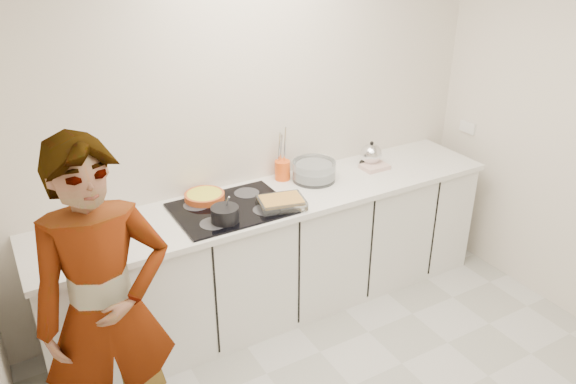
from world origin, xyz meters
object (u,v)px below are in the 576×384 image
tart_dish (205,196)px  mixing_bowl (314,172)px  cook (106,312)px  saucepan (225,214)px  hob (231,208)px  kettle (371,155)px  utensil_crock (282,170)px  baking_dish (281,202)px

tart_dish → mixing_bowl: (0.80, -0.08, 0.03)m
mixing_bowl → cook: 1.81m
saucepan → mixing_bowl: (0.81, 0.26, 0.00)m
hob → kettle: size_ratio=3.77×
utensil_crock → baking_dish: bearing=-120.2°
mixing_bowl → utensil_crock: bearing=145.2°
hob → cook: cook is taller
tart_dish → saucepan: size_ratio=1.81×
saucepan → utensil_crock: bearing=32.3°
hob → utensil_crock: bearing=25.4°
kettle → utensil_crock: kettle is taller
utensil_crock → hob: bearing=-154.6°
cook → utensil_crock: bearing=35.8°
tart_dish → mixing_bowl: bearing=-5.5°
baking_dish → cook: bearing=-158.5°
hob → tart_dish: bearing=117.8°
kettle → utensil_crock: size_ratio=1.38×
mixing_bowl → cook: cook is taller
kettle → tart_dish: bearing=177.5°
saucepan → tart_dish: bearing=89.3°
kettle → mixing_bowl: bearing=-177.9°
tart_dish → kettle: bearing=-2.5°
tart_dish → cook: cook is taller
tart_dish → mixing_bowl: mixing_bowl is taller
mixing_bowl → cook: bearing=-155.5°
mixing_bowl → utensil_crock: mixing_bowl is taller
mixing_bowl → baking_dish: bearing=-147.4°
saucepan → utensil_crock: saucepan is taller
tart_dish → baking_dish: bearing=-41.2°
utensil_crock → cook: bearing=-149.0°
hob → tart_dish: tart_dish is taller
tart_dish → utensil_crock: utensil_crock is taller
baking_dish → kettle: 0.97m
baking_dish → saucepan: bearing=-180.0°
saucepan → cook: bearing=-150.1°
mixing_bowl → kettle: (0.52, 0.02, 0.02)m
kettle → cook: cook is taller
tart_dish → baking_dish: (0.39, -0.34, 0.01)m
saucepan → mixing_bowl: 0.85m
saucepan → cook: 0.97m
utensil_crock → cook: size_ratio=0.08×
utensil_crock → mixing_bowl: bearing=-34.8°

